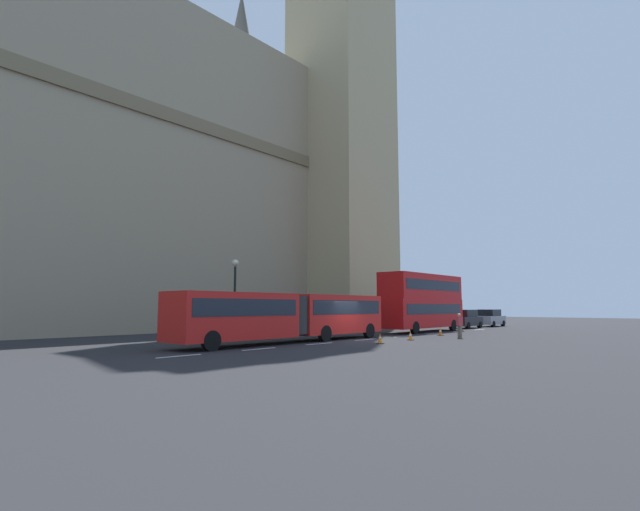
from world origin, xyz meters
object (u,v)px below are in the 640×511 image
(articulated_bus, at_px, (290,313))
(traffic_cone_west, at_px, (380,339))
(double_decker_bus, at_px, (422,300))
(sedan_trailing, at_px, (490,318))
(pedestrian_near_cones, at_px, (460,325))
(traffic_cone_middle, at_px, (410,336))
(clock_tower, at_px, (341,15))
(sedan_lead, at_px, (466,319))
(traffic_cone_east, at_px, (440,332))
(street_lamp, at_px, (235,293))

(articulated_bus, xyz_separation_m, traffic_cone_west, (3.01, -4.49, -1.46))
(double_decker_bus, height_order, sedan_trailing, double_decker_bus)
(articulated_bus, xyz_separation_m, pedestrian_near_cones, (10.38, -6.03, -0.83))
(traffic_cone_middle, bearing_deg, sedan_trailing, 10.31)
(clock_tower, xyz_separation_m, traffic_cone_middle, (-16.09, -18.44, -37.95))
(sedan_lead, distance_m, traffic_cone_middle, 19.37)
(traffic_cone_west, distance_m, traffic_cone_east, 9.37)
(sedan_trailing, height_order, street_lamp, street_lamp)
(articulated_bus, bearing_deg, traffic_cone_east, -16.21)
(traffic_cone_middle, relative_size, traffic_cone_east, 1.00)
(double_decker_bus, relative_size, street_lamp, 1.97)
(clock_tower, height_order, double_decker_bus, clock_tower)
(street_lamp, bearing_deg, articulated_bus, -82.03)
(traffic_cone_east, bearing_deg, sedan_lead, 16.46)
(double_decker_bus, distance_m, traffic_cone_west, 14.14)
(traffic_cone_west, height_order, traffic_cone_middle, same)
(traffic_cone_middle, bearing_deg, sedan_lead, 14.05)
(traffic_cone_east, bearing_deg, clock_tower, 59.62)
(street_lamp, bearing_deg, traffic_cone_east, -31.97)
(traffic_cone_middle, xyz_separation_m, pedestrian_near_cones, (3.84, -1.58, 0.63))
(articulated_bus, height_order, sedan_trailing, articulated_bus)
(pedestrian_near_cones, bearing_deg, traffic_cone_east, 51.37)
(sedan_trailing, height_order, traffic_cone_middle, sedan_trailing)
(articulated_bus, height_order, double_decker_bus, double_decker_bus)
(traffic_cone_middle, height_order, street_lamp, street_lamp)
(double_decker_bus, bearing_deg, street_lamp, 165.01)
(double_decker_bus, xyz_separation_m, sedan_trailing, (14.91, 0.02, -1.80))
(double_decker_bus, bearing_deg, sedan_trailing, 0.07)
(clock_tower, bearing_deg, traffic_cone_east, -120.38)
(traffic_cone_west, bearing_deg, traffic_cone_east, 5.55)
(clock_tower, distance_m, traffic_cone_west, 46.55)
(traffic_cone_middle, bearing_deg, traffic_cone_east, 8.45)
(traffic_cone_west, bearing_deg, double_decker_bus, 18.83)
(sedan_lead, bearing_deg, clock_tower, 101.07)
(traffic_cone_east, xyz_separation_m, street_lamp, (-12.97, 8.09, 2.77))
(sedan_lead, height_order, traffic_cone_east, sedan_lead)
(double_decker_bus, xyz_separation_m, street_lamp, (-16.82, 4.50, 0.35))
(traffic_cone_middle, xyz_separation_m, street_lamp, (-7.17, 8.95, 2.77))
(sedan_lead, relative_size, pedestrian_near_cones, 2.60)
(pedestrian_near_cones, bearing_deg, traffic_cone_middle, 157.63)
(traffic_cone_middle, bearing_deg, articulated_bus, 145.81)
(clock_tower, height_order, traffic_cone_middle, clock_tower)
(articulated_bus, xyz_separation_m, sedan_lead, (25.32, 0.25, -0.83))
(double_decker_bus, distance_m, traffic_cone_middle, 10.90)
(clock_tower, height_order, sedan_lead, clock_tower)
(traffic_cone_west, bearing_deg, sedan_trailing, 9.13)
(articulated_bus, distance_m, street_lamp, 4.74)
(traffic_cone_west, bearing_deg, pedestrian_near_cones, -11.75)
(traffic_cone_middle, relative_size, pedestrian_near_cones, 0.34)
(clock_tower, relative_size, sedan_trailing, 16.47)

